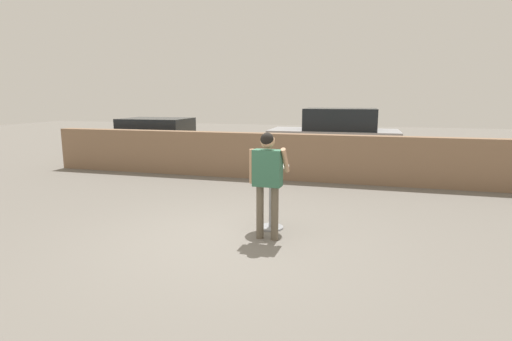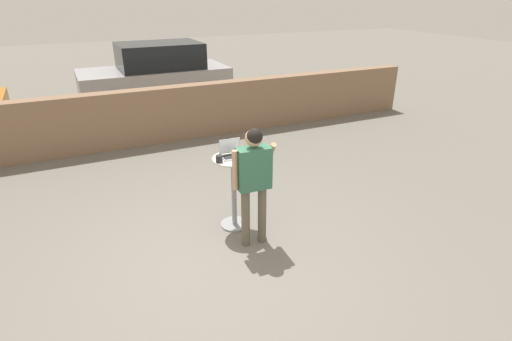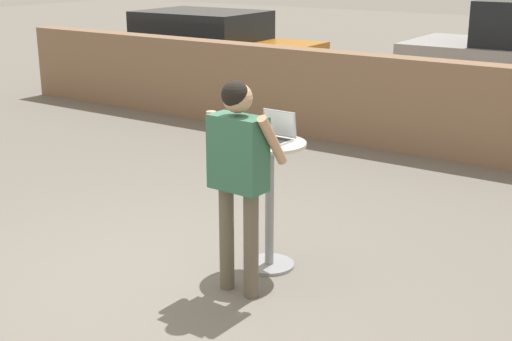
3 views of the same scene
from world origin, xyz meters
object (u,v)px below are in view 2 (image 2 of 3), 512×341
object	(u,v)px
laptop	(231,153)
cafe_table	(234,185)
parked_car_further_down	(156,75)
coffee_mug	(219,159)
standing_person	(254,174)

from	to	relation	value
laptop	cafe_table	bearing A→B (deg)	-91.02
parked_car_further_down	cafe_table	bearing A→B (deg)	-93.82
cafe_table	coffee_mug	bearing A→B (deg)	-164.58
laptop	standing_person	world-z (taller)	standing_person
standing_person	parked_car_further_down	bearing A→B (deg)	86.94
laptop	standing_person	size ratio (longest dim) A/B	0.19
standing_person	parked_car_further_down	distance (m)	7.41
laptop	parked_car_further_down	distance (m)	6.85
parked_car_further_down	laptop	bearing A→B (deg)	-93.84
cafe_table	standing_person	xyz separation A→B (m)	(0.06, -0.51, 0.37)
coffee_mug	parked_car_further_down	size ratio (longest dim) A/B	0.03
laptop	coffee_mug	bearing A→B (deg)	-151.15
coffee_mug	standing_person	world-z (taller)	standing_person
cafe_table	laptop	world-z (taller)	laptop
laptop	coffee_mug	world-z (taller)	laptop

